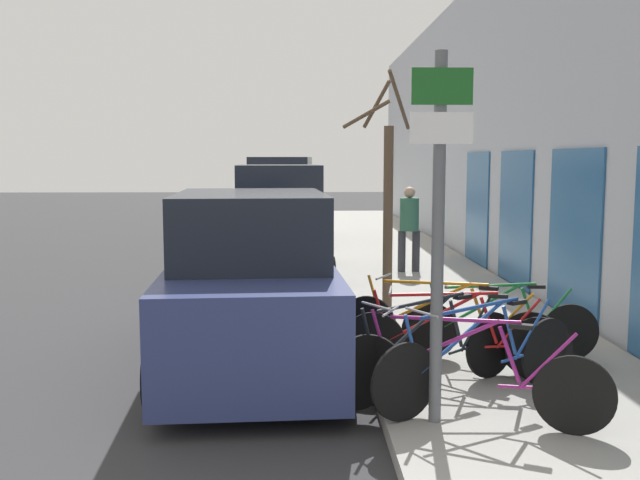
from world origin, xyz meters
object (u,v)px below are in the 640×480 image
at_px(parked_car_0, 252,287).
at_px(bicycle_1, 481,360).
at_px(pedestrian_near, 409,223).
at_px(bicycle_5, 500,327).
at_px(street_tree, 387,203).
at_px(bicycle_4, 446,329).
at_px(parked_car_1, 279,229).
at_px(bicycle_0, 467,376).
at_px(parked_car_2, 282,207).
at_px(bicycle_2, 430,352).
at_px(signpost, 438,223).
at_px(bicycle_3, 455,341).

bearing_deg(parked_car_0, bicycle_1, -41.22).
bearing_deg(parked_car_0, pedestrian_near, 62.14).
distance_m(bicycle_1, pedestrian_near, 8.01).
xyz_separation_m(bicycle_5, street_tree, (-0.98, 2.75, 1.26)).
height_order(bicycle_4, parked_car_1, parked_car_1).
xyz_separation_m(pedestrian_near, street_tree, (-0.93, -3.76, 0.64)).
xyz_separation_m(bicycle_0, bicycle_1, (0.23, 0.43, 0.01)).
xyz_separation_m(bicycle_1, parked_car_0, (-2.29, 1.79, 0.39)).
relative_size(pedestrian_near, street_tree, 0.48).
height_order(bicycle_4, street_tree, street_tree).
bearing_deg(parked_car_2, parked_car_1, -85.51).
relative_size(bicycle_2, parked_car_0, 0.43).
height_order(signpost, bicycle_1, signpost).
xyz_separation_m(signpost, bicycle_4, (0.45, 1.71, -1.35)).
xyz_separation_m(bicycle_0, parked_car_1, (-1.89, 8.10, 0.52)).
distance_m(bicycle_1, parked_car_2, 13.72).
bearing_deg(bicycle_4, bicycle_0, -155.97).
bearing_deg(parked_car_0, parked_car_2, 86.34).
distance_m(bicycle_4, parked_car_1, 6.77).
bearing_deg(bicycle_0, bicycle_4, 20.14).
bearing_deg(parked_car_2, bicycle_4, -76.40).
relative_size(bicycle_2, street_tree, 0.57).
xyz_separation_m(parked_car_0, parked_car_1, (0.16, 5.88, 0.12)).
relative_size(parked_car_2, street_tree, 1.30).
height_order(signpost, bicycle_0, signpost).
relative_size(bicycle_5, parked_car_0, 0.47).
xyz_separation_m(bicycle_1, bicycle_4, (-0.08, 1.23, -0.00)).
distance_m(parked_car_1, pedestrian_near, 2.70).
bearing_deg(pedestrian_near, bicycle_2, -102.52).
bearing_deg(parked_car_1, parked_car_2, 88.05).
distance_m(bicycle_1, bicycle_3, 0.77).
xyz_separation_m(bicycle_5, parked_car_2, (-2.78, 12.07, 0.59)).
relative_size(bicycle_1, pedestrian_near, 1.28).
bearing_deg(bicycle_5, bicycle_1, 162.28).
xyz_separation_m(signpost, parked_car_2, (-1.66, 14.01, -0.79)).
bearing_deg(signpost, bicycle_2, 82.58).
height_order(parked_car_2, pedestrian_near, parked_car_2).
relative_size(signpost, bicycle_5, 1.43).
distance_m(bicycle_0, bicycle_3, 1.21).
bearing_deg(pedestrian_near, bicycle_1, -99.22).
relative_size(bicycle_2, bicycle_3, 0.87).
bearing_deg(parked_car_1, bicycle_2, -79.53).
distance_m(signpost, parked_car_2, 14.13).
distance_m(parked_car_1, parked_car_2, 5.87).
height_order(bicycle_3, parked_car_1, parked_car_1).
bearing_deg(bicycle_2, pedestrian_near, -39.80).
height_order(bicycle_0, bicycle_3, bicycle_3).
height_order(signpost, bicycle_3, signpost).
distance_m(signpost, bicycle_2, 1.58).
height_order(parked_car_0, parked_car_2, parked_car_2).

